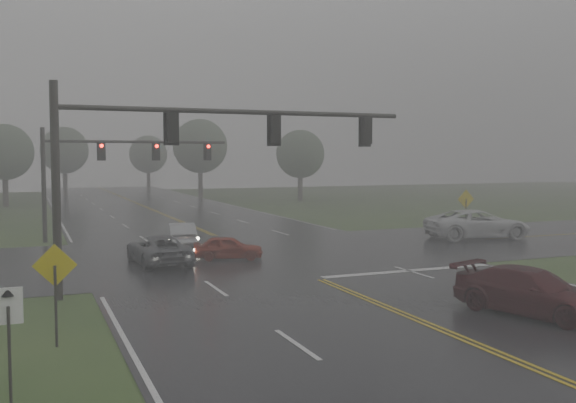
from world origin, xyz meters
name	(u,v)px	position (x,y,z in m)	size (l,w,h in m)	color
main_road	(270,259)	(0.00, 20.00, 0.00)	(18.00, 160.00, 0.02)	black
cross_street	(256,253)	(0.00, 22.00, 0.00)	(120.00, 14.00, 0.02)	black
stop_bar	(409,271)	(4.50, 14.40, 0.00)	(8.50, 0.50, 0.01)	silver
sedan_maroon	(531,315)	(3.77, 6.14, 0.00)	(2.08, 5.13, 1.49)	#380A0D
sedan_red	(228,260)	(-1.99, 20.58, 0.00)	(1.38, 3.44, 1.17)	maroon
sedan_silver	(181,246)	(-3.09, 26.09, 0.00)	(1.43, 4.10, 1.35)	#A3A6AA
car_grey	(159,264)	(-5.45, 20.53, 0.00)	(2.26, 4.89, 1.36)	#4C4D52
pickup_white	(478,239)	(14.73, 22.45, 0.00)	(2.97, 6.45, 1.79)	silver
signal_gantry_near	(176,147)	(-5.90, 14.31, 5.45)	(13.99, 0.34, 7.76)	black
signal_gantry_far	(103,162)	(-6.77, 30.93, 4.77)	(11.29, 0.35, 6.83)	black
sign_diamond_west	(55,278)	(-10.53, 8.32, 1.87)	(1.15, 0.21, 2.78)	black
sign_arrow_white	(9,325)	(-11.57, 4.06, 1.74)	(0.56, 0.10, 2.50)	black
sign_diamond_east	(466,204)	(15.24, 24.31, 2.00)	(1.23, 0.10, 2.96)	black
tree_nw_a	(4,152)	(-13.13, 61.97, 5.56)	(5.76, 5.76, 8.47)	#2F241F
tree_ne_a	(200,146)	(8.57, 66.71, 6.37)	(6.60, 6.60, 9.69)	#2F241F
tree_n_mid	(64,150)	(-6.38, 79.29, 5.92)	(6.14, 6.14, 9.01)	#2F241F
tree_e_near	(300,154)	(18.19, 58.27, 5.39)	(5.59, 5.59, 8.21)	#2F241F
tree_n_far	(148,154)	(5.91, 87.27, 5.44)	(5.64, 5.64, 8.28)	#2F241F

